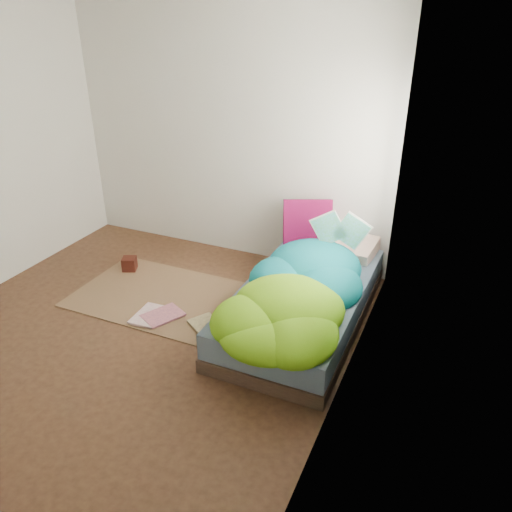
# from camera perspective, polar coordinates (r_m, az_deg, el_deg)

# --- Properties ---
(ground) EXTENTS (3.50, 3.50, 0.00)m
(ground) POSITION_cam_1_polar(r_m,az_deg,el_deg) (4.43, -13.17, -8.32)
(ground) COLOR #402618
(ground) RESTS_ON ground
(room_walls) EXTENTS (3.54, 3.54, 2.62)m
(room_walls) POSITION_cam_1_polar(r_m,az_deg,el_deg) (3.76, -15.56, 12.42)
(room_walls) COLOR silver
(room_walls) RESTS_ON ground
(bed) EXTENTS (1.00, 2.00, 0.34)m
(bed) POSITION_cam_1_polar(r_m,az_deg,el_deg) (4.38, 5.36, -5.46)
(bed) COLOR #34241C
(bed) RESTS_ON ground
(duvet) EXTENTS (0.96, 1.84, 0.34)m
(duvet) POSITION_cam_1_polar(r_m,az_deg,el_deg) (4.03, 4.54, -2.90)
(duvet) COLOR #076479
(duvet) RESTS_ON bed
(rug) EXTENTS (1.60, 1.10, 0.01)m
(rug) POSITION_cam_1_polar(r_m,az_deg,el_deg) (4.87, -10.84, -4.48)
(rug) COLOR brown
(rug) RESTS_ON ground
(pillow_floral) EXTENTS (0.64, 0.44, 0.13)m
(pillow_floral) POSITION_cam_1_polar(r_m,az_deg,el_deg) (4.91, 10.01, 1.16)
(pillow_floral) COLOR silver
(pillow_floral) RESTS_ON bed
(pillow_magenta) EXTENTS (0.49, 0.32, 0.47)m
(pillow_magenta) POSITION_cam_1_polar(r_m,az_deg,el_deg) (4.93, 5.89, 3.71)
(pillow_magenta) COLOR #550526
(pillow_magenta) RESTS_ON bed
(open_book) EXTENTS (0.44, 0.15, 0.26)m
(open_book) POSITION_cam_1_polar(r_m,az_deg,el_deg) (4.45, 9.68, 4.12)
(open_book) COLOR green
(open_book) RESTS_ON duvet
(wooden_box) EXTENTS (0.18, 0.18, 0.14)m
(wooden_box) POSITION_cam_1_polar(r_m,az_deg,el_deg) (5.37, -14.26, -0.86)
(wooden_box) COLOR #36110C
(wooden_box) RESTS_ON rug
(floor_book_a) EXTENTS (0.27, 0.36, 0.03)m
(floor_book_a) POSITION_cam_1_polar(r_m,az_deg,el_deg) (4.63, -13.36, -6.34)
(floor_book_a) COLOR white
(floor_book_a) RESTS_ON rug
(floor_book_b) EXTENTS (0.38, 0.42, 0.03)m
(floor_book_b) POSITION_cam_1_polar(r_m,az_deg,el_deg) (4.63, -11.39, -6.04)
(floor_book_b) COLOR #DC7E85
(floor_book_b) RESTS_ON rug
(floor_book_c) EXTENTS (0.39, 0.36, 0.02)m
(floor_book_c) POSITION_cam_1_polar(r_m,az_deg,el_deg) (4.32, -6.99, -8.37)
(floor_book_c) COLOR #C6BB82
(floor_book_c) RESTS_ON rug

